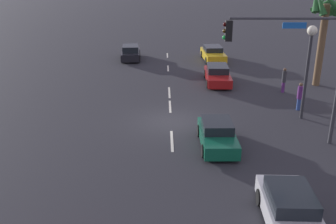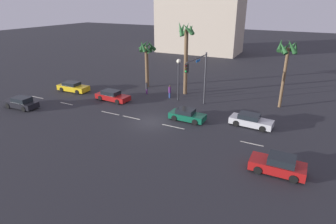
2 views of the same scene
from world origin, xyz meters
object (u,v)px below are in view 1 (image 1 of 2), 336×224
object	(u,v)px
car_4	(213,54)
traffic_signal	(302,58)
car_3	(218,75)
car_1	(291,212)
pedestrian_1	(300,96)
car_5	(217,135)
streetlamp	(309,54)
pedestrian_0	(284,79)
palm_tree_0	(325,17)
car_0	(131,53)

from	to	relation	value
car_4	traffic_signal	xyz separation A→B (m)	(18.79, 1.80, 3.85)
car_3	traffic_signal	bearing A→B (deg)	11.94
car_1	pedestrian_1	size ratio (longest dim) A/B	2.50
car_3	car_5	distance (m)	11.56
car_3	pedestrian_1	xyz separation A→B (m)	(6.32, 4.30, 0.34)
car_3	pedestrian_1	distance (m)	7.65
streetlamp	car_5	bearing A→B (deg)	-56.18
traffic_signal	pedestrian_0	world-z (taller)	traffic_signal
car_1	streetlamp	size ratio (longest dim) A/B	0.81
car_4	palm_tree_0	distance (m)	11.80
car_5	traffic_signal	bearing A→B (deg)	93.59
car_0	car_3	world-z (taller)	car_0
car_0	palm_tree_0	distance (m)	17.99
car_4	car_5	bearing A→B (deg)	-6.33
palm_tree_0	pedestrian_1	bearing A→B (deg)	-30.24
traffic_signal	palm_tree_0	world-z (taller)	palm_tree_0
car_0	streetlamp	distance (m)	19.86
car_5	pedestrian_0	size ratio (longest dim) A/B	2.20
car_5	palm_tree_0	bearing A→B (deg)	139.57
car_4	palm_tree_0	bearing A→B (deg)	39.31
pedestrian_1	palm_tree_0	distance (m)	7.57
car_1	palm_tree_0	xyz separation A→B (m)	(-17.16, 7.35, 4.51)
car_5	pedestrian_0	world-z (taller)	pedestrian_0
car_3	car_5	xyz separation A→B (m)	(11.45, -1.54, -0.02)
car_5	palm_tree_0	xyz separation A→B (m)	(-10.59, 9.02, 4.53)
pedestrian_0	pedestrian_1	xyz separation A→B (m)	(3.70, -0.10, -0.01)
car_3	pedestrian_0	distance (m)	5.13
car_1	car_5	distance (m)	6.78
car_4	pedestrian_0	bearing A→B (deg)	20.55
streetlamp	car_4	bearing A→B (deg)	-167.32
car_4	streetlamp	size ratio (longest dim) A/B	0.86
car_3	car_5	size ratio (longest dim) A/B	1.20
car_4	car_0	bearing A→B (deg)	-94.30
streetlamp	pedestrian_1	size ratio (longest dim) A/B	3.07
car_1	pedestrian_1	distance (m)	12.43
car_4	pedestrian_0	size ratio (longest dim) A/B	2.64
car_3	traffic_signal	size ratio (longest dim) A/B	0.72
car_0	streetlamp	world-z (taller)	streetlamp
car_1	palm_tree_0	world-z (taller)	palm_tree_0
car_4	pedestrian_1	xyz separation A→B (m)	(13.90, 3.73, 0.32)
palm_tree_0	car_3	bearing A→B (deg)	-96.57
pedestrian_0	palm_tree_0	size ratio (longest dim) A/B	0.25
car_3	streetlamp	world-z (taller)	streetlamp
car_0	streetlamp	size ratio (longest dim) A/B	0.81
car_1	traffic_signal	world-z (taller)	traffic_signal
pedestrian_0	car_5	bearing A→B (deg)	-33.92
pedestrian_1	car_0	bearing A→B (deg)	-141.06
car_1	streetlamp	bearing A→B (deg)	159.34
car_1	car_3	distance (m)	18.02
traffic_signal	streetlamp	distance (m)	3.89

